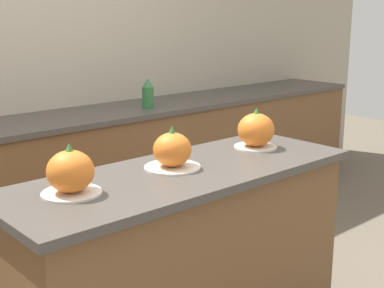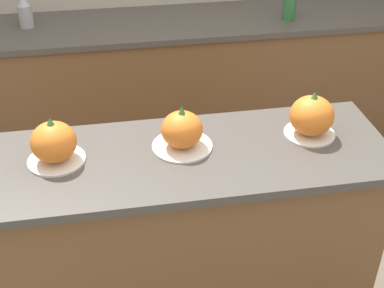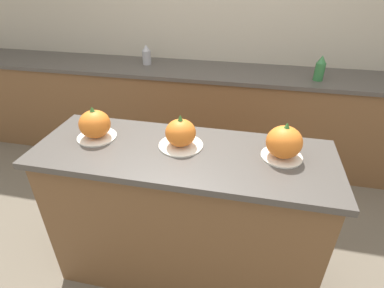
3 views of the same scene
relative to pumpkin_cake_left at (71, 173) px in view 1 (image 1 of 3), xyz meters
The scene contains 7 objects.
wall_back 1.83m from the pumpkin_cake_left, 74.07° to the left, with size 8.00×0.06×2.50m.
kitchen_island 0.74m from the pumpkin_cake_left, ahead, with size 1.57×0.56×0.94m.
back_counter 1.60m from the pumpkin_cake_left, 70.62° to the left, with size 6.00×0.60×0.92m.
pumpkin_cake_left is the anchor object (origin of this frame).
pumpkin_cake_center 0.48m from the pumpkin_cake_left, ahead, with size 0.24×0.24×0.18m.
pumpkin_cake_right 1.00m from the pumpkin_cake_left, ahead, with size 0.21×0.21×0.19m.
bottle_short 1.89m from the pumpkin_cake_left, 44.45° to the left, with size 0.08×0.08×0.21m.
Camera 1 is at (-1.39, -1.59, 1.57)m, focal length 50.00 mm.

